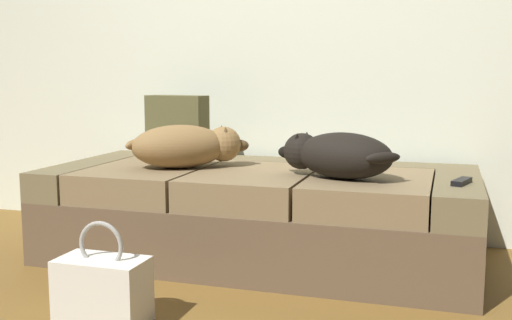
# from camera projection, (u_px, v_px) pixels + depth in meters

# --- Properties ---
(couch) EXTENTS (2.03, 0.93, 0.44)m
(couch) POSITION_uv_depth(u_px,v_px,m) (259.00, 214.00, 2.99)
(couch) COLOR brown
(couch) RESTS_ON ground
(dog_tan) EXTENTS (0.58, 0.47, 0.21)m
(dog_tan) POSITION_uv_depth(u_px,v_px,m) (187.00, 146.00, 2.99)
(dog_tan) COLOR olive
(dog_tan) RESTS_ON couch
(dog_dark) EXTENTS (0.59, 0.36, 0.20)m
(dog_dark) POSITION_uv_depth(u_px,v_px,m) (336.00, 155.00, 2.69)
(dog_dark) COLOR black
(dog_dark) RESTS_ON couch
(tv_remote) EXTENTS (0.09, 0.16, 0.02)m
(tv_remote) POSITION_uv_depth(u_px,v_px,m) (462.00, 182.00, 2.55)
(tv_remote) COLOR black
(tv_remote) RESTS_ON couch
(throw_pillow) EXTENTS (0.35, 0.16, 0.34)m
(throw_pillow) POSITION_uv_depth(u_px,v_px,m) (177.00, 127.00, 3.35)
(throw_pillow) COLOR brown
(throw_pillow) RESTS_ON couch
(handbag) EXTENTS (0.32, 0.18, 0.38)m
(handbag) POSITION_uv_depth(u_px,v_px,m) (103.00, 290.00, 2.20)
(handbag) COLOR silver
(handbag) RESTS_ON ground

